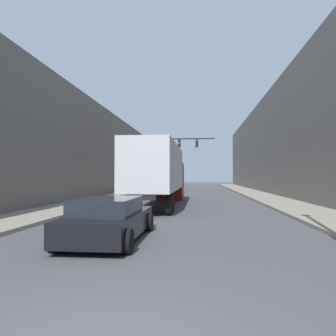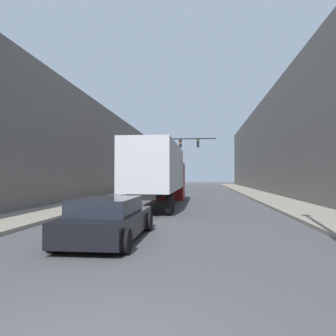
% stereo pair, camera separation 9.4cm
% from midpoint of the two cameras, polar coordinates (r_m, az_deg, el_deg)
% --- Properties ---
extents(sidewalk_right, '(2.99, 80.00, 0.15)m').
position_cam_midpoint_polar(sidewalk_right, '(33.76, 15.23, -4.53)').
color(sidewalk_right, gray).
rests_on(sidewalk_right, ground).
extents(sidewalk_left, '(2.99, 80.00, 0.15)m').
position_cam_midpoint_polar(sidewalk_left, '(34.21, -7.69, -4.52)').
color(sidewalk_left, gray).
rests_on(sidewalk_left, ground).
extents(building_right, '(6.00, 80.00, 10.94)m').
position_cam_midpoint_polar(building_right, '(34.92, 22.49, 4.49)').
color(building_right, '#66605B').
rests_on(building_right, ground).
extents(building_left, '(6.00, 80.00, 8.68)m').
position_cam_midpoint_polar(building_left, '(35.55, -14.74, 2.50)').
color(building_left, '#66605B').
rests_on(building_left, ground).
extents(semi_truck, '(2.57, 13.34, 3.85)m').
position_cam_midpoint_polar(semi_truck, '(21.74, -1.57, -0.76)').
color(semi_truck, silver).
rests_on(semi_truck, ground).
extents(sedan_car, '(2.11, 4.76, 1.29)m').
position_cam_midpoint_polar(sedan_car, '(10.21, -10.42, -8.80)').
color(sedan_car, black).
rests_on(sedan_car, ground).
extents(traffic_signal_gantry, '(7.85, 0.35, 6.36)m').
position_cam_midpoint_polar(traffic_signal_gantry, '(36.35, -0.78, 2.79)').
color(traffic_signal_gantry, black).
rests_on(traffic_signal_gantry, ground).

